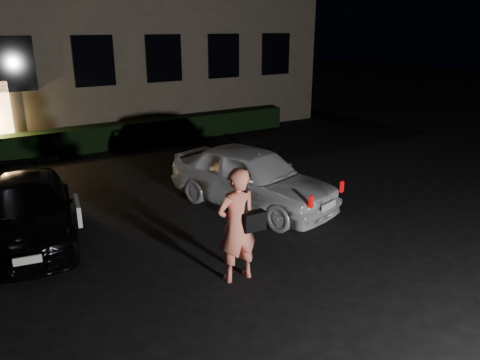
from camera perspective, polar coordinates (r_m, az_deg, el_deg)
ground at (r=8.45m, az=6.58°, el=-11.26°), size 80.00×80.00×0.00m
hedge at (r=17.20m, az=-16.16°, el=5.04°), size 15.00×0.70×0.85m
sedan at (r=10.40m, az=-24.36°, el=-3.37°), size 2.41×4.39×1.20m
hatch at (r=11.10m, az=1.45°, el=0.36°), size 2.83×4.62×1.47m
man at (r=7.80m, az=-0.33°, el=-5.52°), size 0.82×0.50×1.99m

